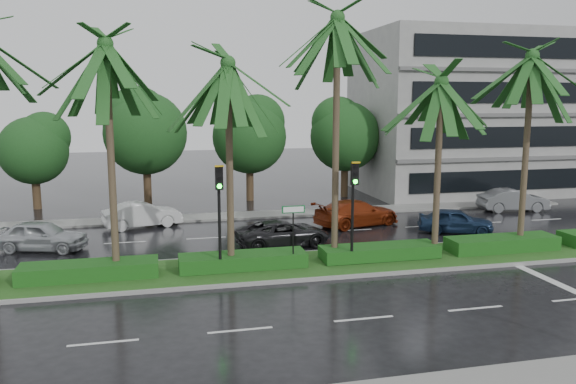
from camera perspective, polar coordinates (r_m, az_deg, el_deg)
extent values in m
plane|color=black|center=(23.11, 3.25, -8.22)|extent=(120.00, 120.00, 0.00)
cube|color=gray|center=(34.41, -2.39, -2.30)|extent=(40.00, 2.00, 0.12)
cube|color=gray|center=(24.00, 2.58, -7.37)|extent=(36.00, 4.00, 0.14)
cube|color=#274717|center=(23.98, 2.58, -7.20)|extent=(35.60, 3.70, 0.02)
cube|color=#174313|center=(23.22, -19.52, -7.50)|extent=(5.20, 1.40, 0.60)
cube|color=#174313|center=(23.29, -4.59, -6.94)|extent=(5.20, 1.40, 0.60)
cube|color=#174313|center=(24.85, 9.29, -6.00)|extent=(5.20, 1.40, 0.60)
cube|color=#174313|center=(27.66, 20.91, -4.93)|extent=(5.20, 1.40, 0.60)
cube|color=silver|center=(29.53, -24.04, -5.14)|extent=(2.00, 0.12, 0.01)
cube|color=silver|center=(17.64, -18.26, -14.34)|extent=(2.00, 0.12, 0.01)
cube|color=silver|center=(29.02, -16.24, -4.94)|extent=(2.00, 0.12, 0.01)
cube|color=silver|center=(17.70, -4.87, -13.80)|extent=(2.00, 0.12, 0.01)
cube|color=silver|center=(29.06, -8.32, -4.65)|extent=(2.00, 0.12, 0.01)
cube|color=silver|center=(18.64, 7.70, -12.63)|extent=(2.00, 0.12, 0.01)
cube|color=silver|center=(29.64, -0.57, -4.28)|extent=(2.00, 0.12, 0.01)
cube|color=silver|center=(20.34, 18.50, -11.15)|extent=(2.00, 0.12, 0.01)
cube|color=silver|center=(30.74, 6.74, -3.85)|extent=(2.00, 0.12, 0.01)
cube|color=silver|center=(32.30, 13.44, -3.41)|extent=(2.00, 0.12, 0.01)
cube|color=silver|center=(34.25, 19.45, -2.97)|extent=(2.00, 0.12, 0.01)
cube|color=silver|center=(36.54, 24.75, -2.55)|extent=(2.00, 0.12, 0.01)
cube|color=silver|center=(24.39, 25.14, -8.15)|extent=(0.40, 6.00, 0.01)
cylinder|color=#4A3E2A|center=(22.43, -17.52, 2.81)|extent=(0.28, 0.28, 8.87)
cylinder|color=#4A3E2A|center=(23.24, -17.02, -7.56)|extent=(0.40, 0.40, 0.44)
cylinder|color=#4A3E2A|center=(22.37, -5.95, 2.34)|extent=(0.28, 0.28, 8.22)
cylinder|color=#4A3E2A|center=(23.15, -5.79, -7.26)|extent=(0.40, 0.40, 0.44)
cylinder|color=#4A3E2A|center=(23.55, 4.89, 5.00)|extent=(0.28, 0.28, 10.11)
cylinder|color=#4A3E2A|center=(24.38, 4.73, -6.40)|extent=(0.40, 0.40, 0.44)
cylinder|color=#4A3E2A|center=(25.07, 14.97, 2.08)|extent=(0.28, 0.28, 7.59)
cylinder|color=#4A3E2A|center=(25.74, 14.64, -5.83)|extent=(0.40, 0.40, 0.44)
cylinder|color=#4A3E2A|center=(27.66, 23.00, 3.53)|extent=(0.28, 0.28, 8.76)
cylinder|color=#4A3E2A|center=(28.32, 22.47, -4.87)|extent=(0.40, 0.40, 0.44)
cylinder|color=black|center=(22.24, -6.96, -4.03)|extent=(0.12, 0.12, 3.40)
cube|color=black|center=(21.67, -7.02, 1.41)|extent=(0.30, 0.18, 0.90)
cube|color=gold|center=(21.50, -7.01, 2.63)|extent=(0.34, 0.12, 0.06)
cylinder|color=black|center=(21.54, -7.00, 2.16)|extent=(0.18, 0.04, 0.18)
cylinder|color=black|center=(21.58, -6.99, 1.37)|extent=(0.18, 0.04, 0.18)
cylinder|color=#0CE519|center=(21.62, -6.97, 0.59)|extent=(0.18, 0.04, 0.18)
cylinder|color=black|center=(23.45, 6.54, -3.33)|extent=(0.12, 0.12, 3.40)
cube|color=black|center=(22.91, 6.79, 1.83)|extent=(0.30, 0.18, 0.90)
cube|color=gold|center=(22.74, 6.92, 2.99)|extent=(0.34, 0.12, 0.06)
cylinder|color=black|center=(22.78, 6.89, 2.55)|extent=(0.18, 0.04, 0.18)
cylinder|color=black|center=(22.82, 6.88, 1.80)|extent=(0.18, 0.04, 0.18)
cylinder|color=#0CE519|center=(22.86, 6.86, 1.06)|extent=(0.18, 0.04, 0.18)
cylinder|color=black|center=(22.93, 0.53, -4.58)|extent=(0.06, 0.06, 2.60)
cube|color=#0C5926|center=(22.65, 0.55, -1.77)|extent=(0.95, 0.04, 0.30)
cube|color=white|center=(22.63, 0.56, -1.79)|extent=(0.85, 0.01, 0.22)
cylinder|color=#382B19|center=(39.84, -24.18, -0.07)|extent=(0.52, 0.52, 2.11)
sphere|color=#163514|center=(39.53, -24.44, 3.86)|extent=(4.34, 4.34, 4.34)
sphere|color=#163514|center=(39.76, -24.44, 5.11)|extent=(3.26, 3.26, 3.26)
cylinder|color=#382B19|center=(39.04, -14.08, 0.71)|extent=(0.52, 0.52, 2.67)
sphere|color=#163514|center=(38.70, -14.28, 5.80)|extent=(5.49, 5.49, 5.49)
sphere|color=#163514|center=(38.96, -14.34, 7.39)|extent=(4.12, 4.12, 4.12)
cylinder|color=#382B19|center=(39.55, -3.89, 0.94)|extent=(0.52, 0.52, 2.49)
sphere|color=#163514|center=(39.22, -3.94, 5.63)|extent=(5.13, 5.13, 5.13)
sphere|color=#163514|center=(39.46, -4.03, 7.11)|extent=(3.85, 3.85, 3.85)
cylinder|color=#382B19|center=(41.25, 5.75, 1.23)|extent=(0.52, 0.52, 2.45)
sphere|color=#163514|center=(40.93, 5.82, 5.65)|extent=(5.04, 5.04, 5.04)
sphere|color=#163514|center=(41.16, 5.71, 7.04)|extent=(3.78, 3.78, 3.78)
cylinder|color=#382B19|center=(44.00, 14.41, 1.50)|extent=(0.52, 0.52, 2.48)
sphere|color=#163514|center=(43.70, 14.58, 5.69)|extent=(5.10, 5.10, 5.10)
sphere|color=#163514|center=(43.92, 14.45, 7.01)|extent=(3.83, 3.83, 3.83)
cube|color=gray|center=(45.54, 17.74, 7.62)|extent=(16.00, 10.00, 12.00)
imported|color=#B3B7BC|center=(28.68, -23.80, -4.08)|extent=(2.77, 4.49, 1.43)
imported|color=silver|center=(32.14, -14.58, -2.25)|extent=(2.44, 4.47, 1.40)
imported|color=black|center=(27.08, -0.48, -4.21)|extent=(2.74, 4.82, 1.27)
imported|color=maroon|center=(31.70, 6.98, -2.12)|extent=(3.38, 5.41, 1.46)
imported|color=#192D4D|center=(31.06, 16.65, -2.81)|extent=(2.87, 4.16, 1.32)
imported|color=slate|center=(38.42, 21.91, -0.76)|extent=(2.05, 4.46, 1.42)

